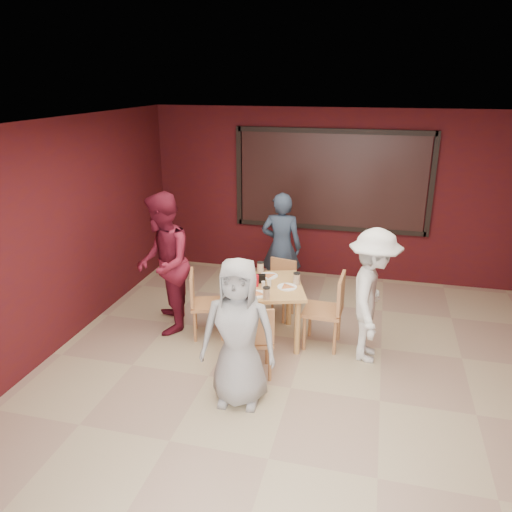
% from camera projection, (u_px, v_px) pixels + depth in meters
% --- Properties ---
extents(floor, '(7.00, 7.00, 0.00)m').
position_uv_depth(floor, '(291.00, 388.00, 5.51)').
color(floor, tan).
rests_on(floor, ground).
extents(window_blinds, '(3.00, 0.02, 1.50)m').
position_uv_depth(window_blinds, '(331.00, 181.00, 8.10)').
color(window_blinds, black).
extents(dining_table, '(1.22, 1.22, 0.92)m').
position_uv_depth(dining_table, '(263.00, 292.00, 6.32)').
color(dining_table, tan).
rests_on(dining_table, floor).
extents(chair_front, '(0.55, 0.55, 0.90)m').
position_uv_depth(chair_front, '(254.00, 337.00, 5.56)').
color(chair_front, tan).
rests_on(chair_front, floor).
extents(chair_back, '(0.47, 0.47, 0.82)m').
position_uv_depth(chair_back, '(280.00, 285.00, 7.08)').
color(chair_back, tan).
rests_on(chair_back, floor).
extents(chair_left, '(0.55, 0.55, 0.89)m').
position_uv_depth(chair_left, '(202.00, 300.00, 6.48)').
color(chair_left, tan).
rests_on(chair_left, floor).
extents(chair_right, '(0.49, 0.49, 0.97)m').
position_uv_depth(chair_right, '(330.00, 307.00, 6.20)').
color(chair_right, tan).
rests_on(chair_right, floor).
extents(diner_front, '(0.82, 0.57, 1.60)m').
position_uv_depth(diner_front, '(239.00, 333.00, 5.05)').
color(diner_front, '#9A9A9A').
rests_on(diner_front, floor).
extents(diner_back, '(0.63, 0.43, 1.67)m').
position_uv_depth(diner_back, '(281.00, 247.00, 7.48)').
color(diner_back, '#2B394D').
rests_on(diner_back, floor).
extents(diner_left, '(1.00, 1.11, 1.88)m').
position_uv_depth(diner_left, '(163.00, 264.00, 6.52)').
color(diner_left, maroon).
rests_on(diner_left, floor).
extents(diner_right, '(0.64, 1.07, 1.63)m').
position_uv_depth(diner_right, '(372.00, 296.00, 5.86)').
color(diner_right, white).
rests_on(diner_right, floor).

